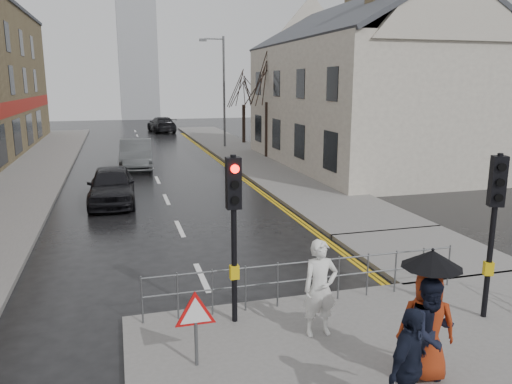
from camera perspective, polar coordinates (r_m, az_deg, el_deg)
ground at (r=10.31m, az=-3.29°, el=-15.78°), size 120.00×120.00×0.00m
left_pavement at (r=32.57m, az=-23.64°, el=2.90°), size 4.00×44.00×0.14m
right_pavement at (r=35.24m, az=-1.75°, el=4.59°), size 4.00×40.00×0.14m
pavement_bridge_right at (r=15.33m, az=18.67°, el=-6.51°), size 4.00×4.20×0.14m
building_right_cream at (r=30.27m, az=11.92°, el=11.99°), size 9.00×16.40×10.10m
church_tower at (r=71.09m, az=-13.41°, el=15.43°), size 5.00×5.00×18.00m
traffic_signal_near_left at (r=9.63m, az=-2.56°, el=-2.10°), size 0.28×0.27×3.40m
traffic_signal_near_right at (r=10.88m, az=25.64°, el=-1.63°), size 0.34×0.33×3.40m
guard_railing_front at (r=11.00m, az=6.05°, el=-9.04°), size 7.14×0.04×1.00m
warning_sign at (r=8.66m, az=-6.93°, el=-13.94°), size 0.80×0.07×1.35m
street_lamp at (r=37.69m, az=-3.95°, el=12.15°), size 1.83×0.25×8.00m
tree_near at (r=32.29m, az=1.28°, el=12.89°), size 2.40×2.40×6.58m
tree_far at (r=40.13m, az=-1.43°, el=11.78°), size 2.40×2.40×5.64m
pedestrian_a at (r=9.65m, az=7.34°, el=-10.84°), size 0.69×0.45×1.87m
pedestrian_b at (r=8.55m, az=19.34°, el=-14.94°), size 0.99×0.84×1.80m
pedestrian_with_umbrella at (r=8.62m, az=19.05°, el=-12.80°), size 1.07×0.96×2.19m
pedestrian_d at (r=7.60m, az=17.03°, el=-18.64°), size 1.09×0.92×1.75m
car_parked at (r=21.14m, az=-16.18°, el=0.73°), size 1.92×4.54×1.53m
car_mid at (r=29.49m, az=-13.53°, el=4.20°), size 2.01×5.11×1.66m
car_far at (r=50.95m, az=-10.73°, el=7.59°), size 2.74×5.48×1.53m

